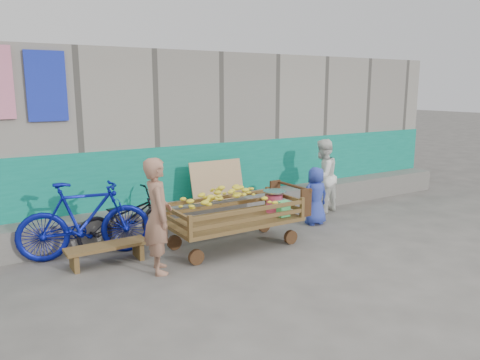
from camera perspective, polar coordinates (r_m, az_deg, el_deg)
ground at (r=6.37m, az=4.88°, el=-10.78°), size 80.00×80.00×0.00m
building_wall at (r=9.50m, az=-9.89°, el=5.52°), size 12.00×3.50×3.00m
banana_cart at (r=6.99m, az=-1.04°, el=-3.39°), size 2.14×0.98×0.91m
bench at (r=6.71m, az=-15.90°, el=-8.17°), size 1.10×0.33×0.28m
vendor_man at (r=6.13m, az=-9.97°, el=-4.31°), size 0.49×0.63×1.52m
woman at (r=9.07m, az=10.02°, el=0.44°), size 0.81×0.71×1.43m
child at (r=8.31m, az=9.20°, el=-1.93°), size 0.52×0.36×1.02m
bicycle_dark at (r=7.36m, az=-13.63°, el=-4.50°), size 1.71×0.88×0.85m
bicycle_blue at (r=6.97m, az=-18.39°, el=-4.59°), size 1.90×0.83×1.10m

